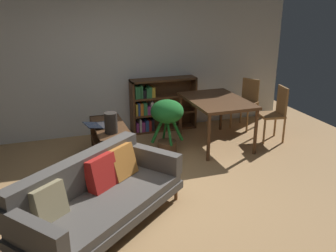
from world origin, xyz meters
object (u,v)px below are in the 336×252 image
media_console (111,145)px  open_laptop (102,125)px  desk_speaker (111,123)px  dining_chair_near (275,111)px  dining_table (216,104)px  dining_chair_far (247,100)px  potted_floor_plant (167,117)px  fabric_couch (97,194)px  bookshelf (158,105)px

media_console → open_laptop: bearing=155.0°
desk_speaker → dining_chair_near: dining_chair_near is taller
open_laptop → dining_chair_near: dining_chair_near is taller
desk_speaker → dining_table: bearing=14.5°
desk_speaker → dining_chair_near: (2.94, 0.32, -0.21)m
dining_table → dining_chair_far: bearing=32.9°
media_console → potted_floor_plant: (0.93, 0.11, 0.31)m
fabric_couch → open_laptop: 1.64m
open_laptop → bookshelf: size_ratio=0.39×
media_console → dining_chair_near: 2.92m
fabric_couch → dining_chair_near: 3.71m
media_console → desk_speaker: (-0.03, -0.28, 0.45)m
dining_chair_near → open_laptop: bearing=179.7°
fabric_couch → potted_floor_plant: bearing=50.1°
desk_speaker → dining_chair_far: dining_chair_far is taller
fabric_couch → open_laptop: bearing=78.5°
media_console → potted_floor_plant: 0.99m
fabric_couch → dining_table: bearing=37.4°
open_laptop → potted_floor_plant: (1.05, 0.06, -0.01)m
media_console → dining_chair_near: size_ratio=1.22×
media_console → bookshelf: bearing=47.3°
fabric_couch → bookshelf: bookshelf is taller
dining_chair_far → bookshelf: (-1.68, 0.39, -0.04)m
fabric_couch → dining_chair_far: size_ratio=2.26×
desk_speaker → potted_floor_plant: (0.97, 0.39, -0.14)m
dining_chair_near → bookshelf: size_ratio=0.78×
media_console → dining_table: bearing=6.5°
potted_floor_plant → media_console: bearing=-173.1°
fabric_couch → dining_chair_far: 4.01m
fabric_couch → desk_speaker: size_ratio=7.13×
dining_table → dining_chair_far: dining_chair_far is taller
potted_floor_plant → dining_table: potted_floor_plant is taller
media_console → potted_floor_plant: potted_floor_plant is taller
media_console → desk_speaker: size_ratio=3.98×
open_laptop → dining_table: dining_table is taller
fabric_couch → potted_floor_plant: 2.16m
open_laptop → desk_speaker: bearing=-75.5°
media_console → dining_chair_far: (2.80, 0.83, 0.23)m
fabric_couch → dining_chair_far: bearing=36.1°
dining_table → dining_chair_near: bearing=-9.0°
open_laptop → potted_floor_plant: size_ratio=0.55×
fabric_couch → open_laptop: (0.33, 1.59, 0.25)m
desk_speaker → dining_chair_far: size_ratio=0.32×
potted_floor_plant → dining_chair_far: 2.00m
fabric_couch → dining_table: (2.29, 1.75, 0.35)m
desk_speaker → dining_table: (1.88, 0.49, -0.03)m
open_laptop → desk_speaker: (0.09, -0.33, 0.13)m
fabric_couch → bookshelf: (1.56, 2.75, 0.12)m
dining_table → dining_chair_near: size_ratio=1.37×
open_laptop → bookshelf: bookshelf is taller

